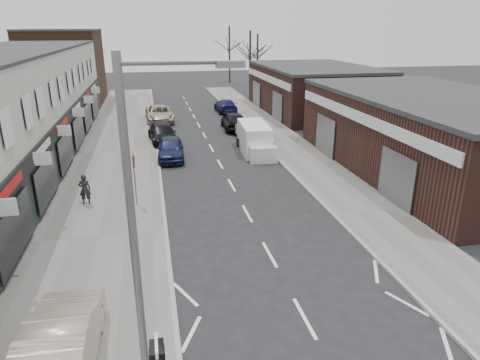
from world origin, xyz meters
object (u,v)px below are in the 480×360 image
white_van (255,139)px  parked_car_right_b (234,121)px  pedestrian (85,189)px  sedan_on_pavement (60,344)px  parked_car_left_c (160,114)px  warning_sign (134,164)px  parked_car_right_c (226,106)px  parked_car_left_b (163,134)px  street_lamp (143,241)px  parked_car_right_a (253,131)px  parked_car_left_a (171,149)px

white_van → parked_car_right_b: (-0.07, 7.39, -0.18)m
pedestrian → sedan_on_pavement: bearing=92.1°
sedan_on_pavement → parked_car_left_c: (3.47, 31.00, -0.18)m
sedan_on_pavement → pedestrian: bearing=-84.7°
warning_sign → pedestrian: size_ratio=1.74×
parked_car_right_c → parked_car_left_b: bearing=57.6°
street_lamp → parked_car_right_a: street_lamp is taller
street_lamp → parked_car_left_b: size_ratio=1.67×
parked_car_left_a → parked_car_right_a: size_ratio=0.89×
white_van → parked_car_left_c: white_van is taller
parked_car_left_c → sedan_on_pavement: bearing=-99.0°
street_lamp → warning_sign: 13.04m
white_van → parked_car_right_a: 3.17m
parked_car_right_b → parked_car_left_a: bearing=55.0°
white_van → pedestrian: white_van is taller
white_van → parked_car_left_a: white_van is taller
white_van → street_lamp: bearing=-105.4°
parked_car_right_b → parked_car_right_c: bearing=-93.0°
street_lamp → parked_car_right_b: (7.32, 28.39, -3.84)m
sedan_on_pavement → parked_car_left_a: size_ratio=1.12×
street_lamp → white_van: (7.39, 21.00, -3.66)m
parked_car_left_a → parked_car_right_b: bearing=55.9°
sedan_on_pavement → parked_car_left_b: (3.47, 23.15, -0.22)m
sedan_on_pavement → parked_car_left_b: size_ratio=1.00×
street_lamp → parked_car_left_c: (1.13, 33.02, -3.89)m
sedan_on_pavement → parked_car_left_b: sedan_on_pavement is taller
warning_sign → parked_car_left_b: 12.58m
sedan_on_pavement → parked_car_right_c: (10.37, 34.41, -0.24)m
street_lamp → parked_car_right_b: street_lamp is taller
parked_car_right_b → parked_car_right_c: (0.71, 8.03, -0.10)m
street_lamp → parked_car_left_b: street_lamp is taller
parked_car_left_c → parked_car_right_a: parked_car_right_a is taller
parked_car_left_b → parked_car_right_c: (6.90, 11.26, -0.02)m
warning_sign → white_van: (8.02, 8.20, -1.24)m
sedan_on_pavement → street_lamp: bearing=140.6°
pedestrian → parked_car_left_b: pedestrian is taller
street_lamp → pedestrian: bearing=103.2°
street_lamp → parked_car_right_a: 25.69m
white_van → parked_car_right_c: size_ratio=1.14×
sedan_on_pavement → parked_car_right_a: bearing=-113.9°
parked_car_left_b → parked_car_left_c: size_ratio=0.91×
sedan_on_pavement → parked_car_right_b: (9.66, 26.38, -0.13)m
street_lamp → parked_car_left_a: street_lamp is taller
street_lamp → white_van: 22.56m
warning_sign → parked_car_left_c: warning_sign is taller
sedan_on_pavement → parked_car_right_b: sedan_on_pavement is taller
parked_car_left_a → parked_car_right_b: (5.86, 7.75, 0.05)m
warning_sign → parked_car_right_c: warning_sign is taller
parked_car_left_a → parked_car_right_c: 17.10m
parked_car_right_a → parked_car_right_b: bearing=-86.0°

